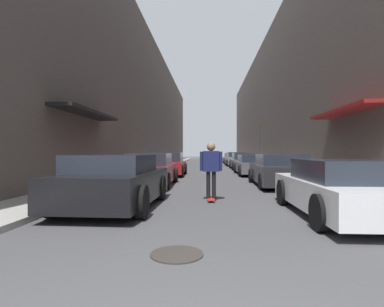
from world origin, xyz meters
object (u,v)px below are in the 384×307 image
parked_car_left_0 (115,182)px  parked_car_left_1 (151,170)px  parked_car_right_4 (235,159)px  traffic_light (260,140)px  parked_car_right_5 (231,158)px  parked_car_left_2 (168,164)px  manhole_cover (177,254)px  parked_car_right_2 (253,165)px  parked_car_right_3 (244,161)px  parked_car_right_1 (279,171)px  skateboarder (211,165)px  parked_car_right_0 (339,189)px

parked_car_left_0 → parked_car_left_1: (-0.06, 4.82, -0.01)m
parked_car_right_4 → traffic_light: (1.82, -3.43, 1.78)m
parked_car_right_5 → traffic_light: (1.79, -8.95, 1.83)m
parked_car_right_5 → parked_car_left_2: bearing=-105.5°
manhole_cover → parked_car_right_2: bearing=77.7°
parked_car_right_3 → parked_car_right_4: size_ratio=1.01×
parked_car_right_2 → traffic_light: (1.79, 8.04, 1.84)m
parked_car_right_1 → skateboarder: size_ratio=2.68×
parked_car_right_3 → parked_car_right_5: size_ratio=1.11×
parked_car_right_3 → parked_car_left_2: bearing=-128.6°
parked_car_right_1 → parked_car_right_2: 5.93m
parked_car_right_2 → traffic_light: 8.44m
parked_car_left_2 → manhole_cover: (1.91, -13.15, -0.63)m
parked_car_right_3 → traffic_light: size_ratio=1.21×
parked_car_right_0 → parked_car_right_1: size_ratio=0.95×
parked_car_right_0 → parked_car_right_5: size_ratio=1.01×
parked_car_right_3 → parked_car_right_5: bearing=90.3°
parked_car_right_4 → skateboarder: 21.24m
parked_car_right_1 → traffic_light: (1.63, 13.96, 1.81)m
parked_car_right_3 → parked_car_right_4: bearing=91.0°
parked_car_left_1 → parked_car_right_2: 7.77m
skateboarder → parked_car_right_4: bearing=83.2°
parked_car_left_2 → parked_car_right_3: 8.06m
parked_car_left_1 → parked_car_left_0: bearing=-89.3°
manhole_cover → traffic_light: 22.70m
parked_car_left_0 → parked_car_right_2: (4.90, 10.80, -0.05)m
parked_car_right_4 → skateboarder: bearing=-96.8°
parked_car_right_3 → manhole_cover: (-3.12, -19.45, -0.61)m
parked_car_right_5 → manhole_cover: size_ratio=5.83×
parked_car_left_1 → parked_car_right_1: parked_car_left_1 is taller
parked_car_left_2 → skateboarder: bearing=-74.7°
parked_car_right_4 → manhole_cover: bearing=-96.7°
parked_car_left_1 → parked_car_right_0: size_ratio=1.04×
parked_car_left_2 → skateboarder: skateboarder is taller
parked_car_left_2 → parked_car_right_3: bearing=51.4°
skateboarder → manhole_cover: skateboarder is taller
parked_car_right_5 → parked_car_right_3: bearing=-89.7°
parked_car_left_1 → parked_car_right_4: size_ratio=0.95×
traffic_light → parked_car_left_1: bearing=-115.7°
parked_car_right_5 → manhole_cover: (-3.05, -31.00, -0.59)m
parked_car_right_2 → parked_car_right_3: parked_car_right_3 is taller
parked_car_left_1 → parked_car_right_1: size_ratio=0.99×
parked_car_right_0 → parked_car_right_2: size_ratio=0.88×
parked_car_right_3 → skateboarder: (-2.64, -15.07, 0.37)m
parked_car_right_3 → manhole_cover: size_ratio=6.49×
parked_car_right_4 → traffic_light: size_ratio=1.20×
parked_car_right_4 → traffic_light: 4.27m
parked_car_left_1 → parked_car_left_2: (0.00, 5.12, 0.01)m
parked_car_right_1 → parked_car_right_5: 22.91m
parked_car_right_2 → parked_car_right_5: parked_car_right_5 is taller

